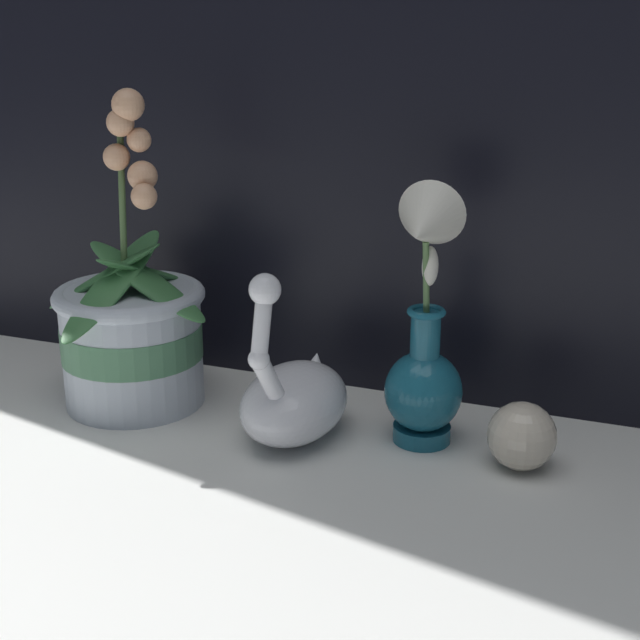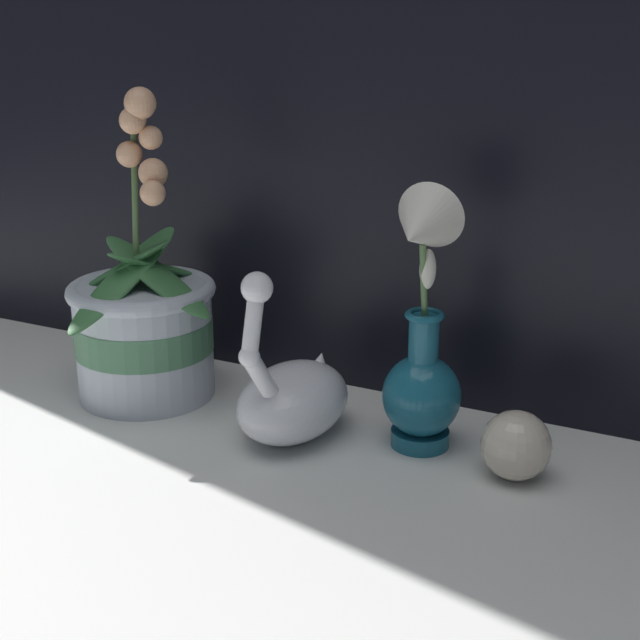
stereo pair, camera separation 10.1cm
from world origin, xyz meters
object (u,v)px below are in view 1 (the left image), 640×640
(orchid_potted_plant, at_px, (132,331))
(glass_sphere, at_px, (522,436))
(swan_figurine, at_px, (295,396))
(blue_vase, at_px, (424,344))

(orchid_potted_plant, relative_size, glass_sphere, 5.20)
(swan_figurine, height_order, glass_sphere, swan_figurine)
(blue_vase, relative_size, glass_sphere, 4.04)
(blue_vase, bearing_deg, glass_sphere, -9.59)
(swan_figurine, bearing_deg, glass_sphere, 3.22)
(orchid_potted_plant, distance_m, blue_vase, 0.37)
(orchid_potted_plant, distance_m, swan_figurine, 0.23)
(blue_vase, height_order, glass_sphere, blue_vase)
(glass_sphere, bearing_deg, swan_figurine, -176.78)
(orchid_potted_plant, relative_size, swan_figurine, 1.80)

